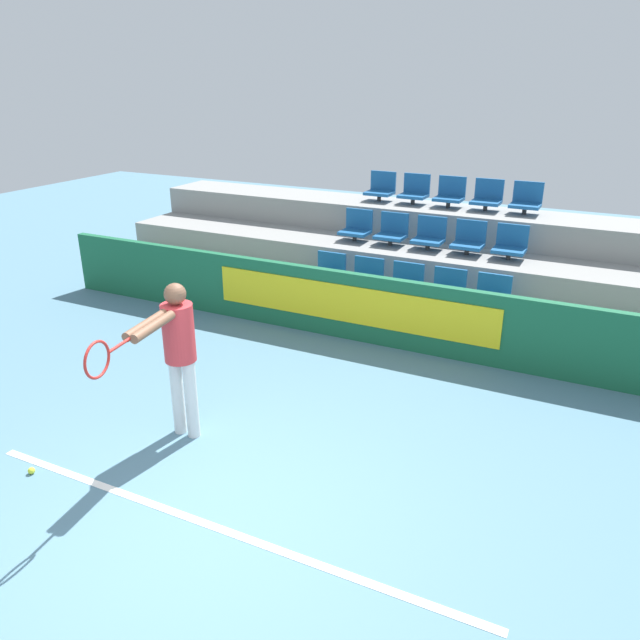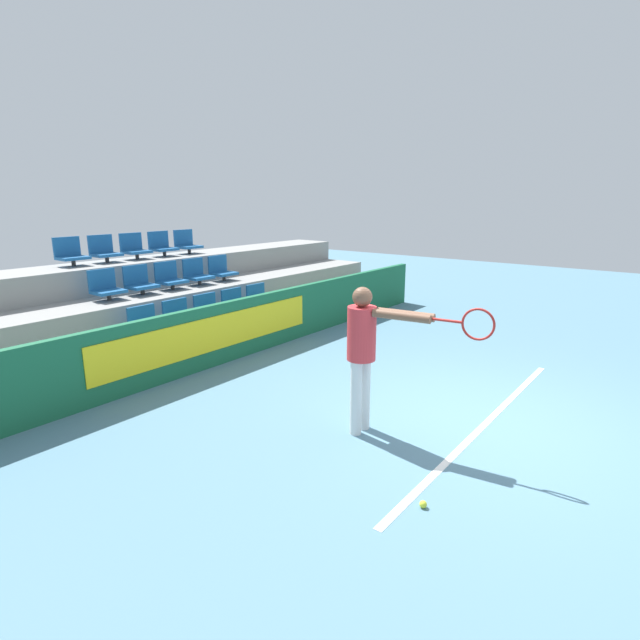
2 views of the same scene
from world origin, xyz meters
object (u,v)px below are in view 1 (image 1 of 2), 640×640
Objects in this scene: stadium_chair_11 at (415,191)px; stadium_chair_7 at (429,236)px; stadium_chair_3 at (448,290)px; stadium_chair_5 at (357,227)px; stadium_chair_10 at (381,188)px; stadium_chair_2 at (406,283)px; stadium_chair_13 at (487,197)px; stadium_chair_4 at (492,296)px; stadium_chair_6 at (392,231)px; stadium_chair_9 at (510,245)px; stadium_chair_1 at (366,278)px; stadium_chair_12 at (450,194)px; stadium_chair_0 at (329,272)px; stadium_chair_14 at (526,200)px; stadium_chair_8 at (469,240)px; tennis_player at (176,347)px; tennis_ball at (31,471)px.

stadium_chair_7 is at bearing -59.57° from stadium_chair_11.
stadium_chair_3 is 2.64m from stadium_chair_11.
stadium_chair_5 is 1.00× the size of stadium_chair_10.
stadium_chair_13 is at bearing 73.63° from stadium_chair_2.
stadium_chair_6 reaches higher than stadium_chair_4.
stadium_chair_9 is at bearing 0.00° from stadium_chair_6.
stadium_chair_1 is 2.41m from stadium_chair_12.
stadium_chair_4 is 1.00× the size of stadium_chair_5.
stadium_chair_11 is 1.00× the size of stadium_chair_13.
stadium_chair_6 is 1.00× the size of stadium_chair_13.
stadium_chair_14 reaches higher than stadium_chair_0.
stadium_chair_0 is at bearing -106.37° from stadium_chair_11.
stadium_chair_7 is 1.16m from stadium_chair_12.
stadium_chair_13 is at bearing 29.57° from stadium_chair_5.
stadium_chair_11 is (0.62, 2.13, 0.95)m from stadium_chair_0.
stadium_chair_4 is at bearing -29.57° from stadium_chair_6.
stadium_chair_10 is at bearing 139.60° from stadium_chair_7.
stadium_chair_4 is 1.00× the size of stadium_chair_8.
stadium_chair_0 is 0.30× the size of tennis_player.
stadium_chair_12 is 0.62m from stadium_chair_13.
stadium_chair_11 reaches higher than stadium_chair_4.
stadium_chair_13 reaches higher than stadium_chair_0.
stadium_chair_6 is (-1.87, 1.06, 0.48)m from stadium_chair_4.
stadium_chair_7 is 1.00× the size of stadium_chair_11.
stadium_chair_7 is at bearing 59.57° from stadium_chair_1.
stadium_chair_1 is 2.64m from stadium_chair_13.
stadium_chair_8 reaches higher than stadium_chair_0.
stadium_chair_8 reaches higher than stadium_chair_3.
stadium_chair_11 is 0.62m from stadium_chair_12.
stadium_chair_7 is 1.32m from stadium_chair_13.
stadium_chair_1 is at bearing -73.63° from stadium_chair_10.
stadium_chair_14 is at bearing 0.00° from stadium_chair_12.
stadium_chair_13 is at bearing 90.00° from stadium_chair_3.
tennis_ball is at bearing -109.76° from stadium_chair_13.
stadium_chair_14 reaches higher than tennis_ball.
stadium_chair_8 is at bearing 180.00° from stadium_chair_9.
stadium_chair_10 reaches higher than stadium_chair_9.
stadium_chair_4 is 1.00× the size of stadium_chair_14.
stadium_chair_0 is 1.00× the size of stadium_chair_8.
stadium_chair_7 is (0.62, 1.06, 0.48)m from stadium_chair_1.
stadium_chair_11 reaches higher than stadium_chair_8.
tennis_ball is (-3.21, -7.19, -1.61)m from stadium_chair_14.
stadium_chair_9 is (0.00, 1.06, 0.48)m from stadium_chair_4.
stadium_chair_1 is at bearing -120.43° from stadium_chair_13.
tennis_player reaches higher than stadium_chair_5.
stadium_chair_8 is at bearing -59.57° from stadium_chair_12.
stadium_chair_1 is at bearing -59.57° from stadium_chair_5.
stadium_chair_11 reaches higher than stadium_chair_3.
stadium_chair_11 is at bearing 131.38° from stadium_chair_4.
stadium_chair_9 is at bearing 23.05° from stadium_chair_0.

